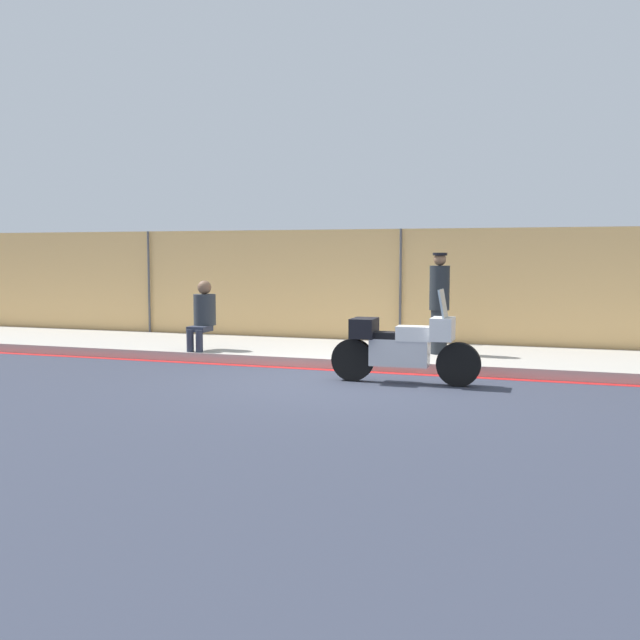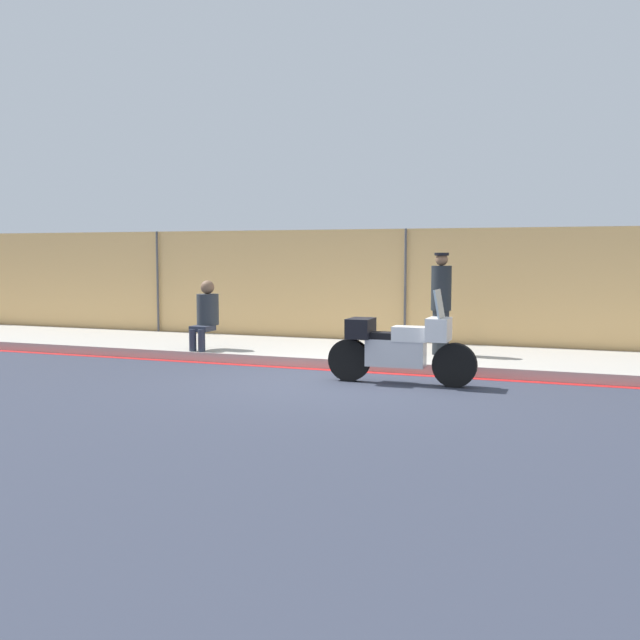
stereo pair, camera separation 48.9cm
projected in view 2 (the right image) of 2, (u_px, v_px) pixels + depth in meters
The scene contains 7 objects.
ground_plane at pixel (339, 382), 11.40m from camera, with size 120.00×120.00×0.00m, color #333847.
sidewalk at pixel (385, 355), 13.80m from camera, with size 43.17×2.91×0.17m.
curb_paint_stripe at pixel (360, 372), 12.37m from camera, with size 43.17×0.18×0.01m.
storefront_fence at pixel (406, 289), 15.14m from camera, with size 41.01×0.17×2.45m.
motorcycle at pixel (400, 346), 11.18m from camera, with size 2.26×0.52×1.43m.
officer_standing at pixel (441, 302), 13.16m from camera, with size 0.35×0.35×1.80m.
person_seated_on_curb at pixel (206, 312), 13.92m from camera, with size 0.41×0.68×1.28m.
Camera 2 is at (3.73, -10.64, 1.96)m, focal length 42.00 mm.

